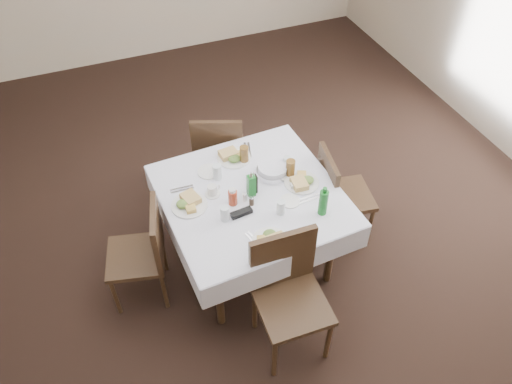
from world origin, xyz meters
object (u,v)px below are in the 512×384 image
at_px(oil_cruet_green, 251,185).
at_px(chair_north, 219,150).
at_px(water_s, 281,207).
at_px(water_w, 225,213).
at_px(oil_cruet_dark, 254,183).
at_px(green_bottle, 323,202).
at_px(water_e, 287,163).
at_px(chair_south, 288,287).
at_px(water_n, 217,172).
at_px(bread_basket, 272,170).
at_px(dining_table, 251,201).
at_px(ketchup_bottle, 233,197).
at_px(coffee_mug, 213,191).
at_px(chair_east, 337,191).
at_px(chair_west, 146,249).

bearing_deg(oil_cruet_green, chair_north, 88.88).
height_order(water_s, water_w, water_w).
bearing_deg(oil_cruet_dark, chair_north, 90.63).
height_order(water_s, green_bottle, green_bottle).
distance_m(water_e, oil_cruet_green, 0.40).
xyz_separation_m(chair_south, oil_cruet_dark, (0.05, 0.74, 0.29)).
bearing_deg(water_n, bread_basket, -15.33).
height_order(chair_south, water_s, chair_south).
relative_size(dining_table, ketchup_bottle, 9.41).
height_order(chair_north, oil_cruet_green, oil_cruet_green).
relative_size(coffee_mug, green_bottle, 0.50).
xyz_separation_m(water_n, ketchup_bottle, (0.02, -0.30, 0.00)).
distance_m(bread_basket, oil_cruet_green, 0.28).
relative_size(dining_table, green_bottle, 5.48).
bearing_deg(chair_north, water_n, -108.16).
bearing_deg(chair_east, dining_table, -179.43).
relative_size(chair_north, bread_basket, 3.68).
relative_size(water_n, oil_cruet_green, 0.55).
relative_size(chair_west, green_bottle, 3.60).
bearing_deg(chair_south, chair_east, 43.36).
bearing_deg(water_e, green_bottle, -85.60).
xyz_separation_m(water_w, coffee_mug, (-0.00, 0.27, -0.02)).
bearing_deg(dining_table, bread_basket, 31.35).
relative_size(water_s, oil_cruet_dark, 0.56).
distance_m(dining_table, chair_north, 0.85).
height_order(chair_north, ketchup_bottle, chair_north).
xyz_separation_m(chair_west, bread_basket, (1.07, 0.15, 0.29)).
distance_m(chair_north, chair_west, 1.20).
height_order(chair_north, green_bottle, green_bottle).
height_order(chair_south, chair_east, chair_south).
relative_size(chair_east, ketchup_bottle, 6.14).
distance_m(chair_south, water_w, 0.67).
xyz_separation_m(chair_north, water_e, (0.35, -0.68, 0.29)).
bearing_deg(water_s, chair_north, 95.80).
height_order(chair_north, chair_west, chair_north).
height_order(chair_east, water_w, water_w).
relative_size(dining_table, oil_cruet_dark, 6.58).
xyz_separation_m(water_e, ketchup_bottle, (-0.52, -0.20, 0.01)).
height_order(chair_north, water_n, chair_north).
height_order(bread_basket, green_bottle, green_bottle).
xyz_separation_m(chair_east, water_s, (-0.63, -0.27, 0.32)).
distance_m(water_n, green_bottle, 0.85).
xyz_separation_m(oil_cruet_green, green_bottle, (0.40, -0.36, 0.01)).
relative_size(water_w, green_bottle, 0.49).
height_order(chair_south, chair_west, chair_south).
bearing_deg(water_w, chair_east, 9.77).
distance_m(chair_east, ketchup_bottle, 0.98).
distance_m(chair_north, water_e, 0.82).
bearing_deg(oil_cruet_dark, coffee_mug, 162.99).
distance_m(dining_table, oil_cruet_green, 0.18).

